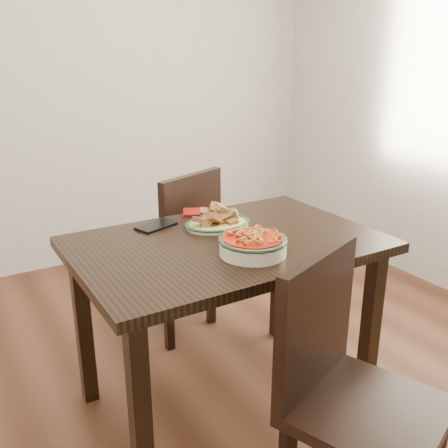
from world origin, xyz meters
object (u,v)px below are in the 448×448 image
chair_far (177,245)px  chair_near (344,382)px  smartphone (156,226)px  dining_table (227,263)px  noodle_bowl (253,243)px  fish_plate (218,216)px

chair_far → chair_near: 1.30m
chair_near → smartphone: 1.00m
dining_table → chair_far: bearing=82.6°
chair_far → noodle_bowl: size_ratio=3.49×
chair_near → noodle_bowl: chair_near is taller
chair_near → smartphone: bearing=80.8°
dining_table → chair_far: size_ratio=1.33×
chair_near → noodle_bowl: bearing=70.7°
noodle_bowl → smartphone: noodle_bowl is taller
chair_near → fish_plate: 0.87m
fish_plate → smartphone: bearing=151.4°
dining_table → noodle_bowl: 0.23m
dining_table → fish_plate: fish_plate is taller
noodle_bowl → smartphone: bearing=111.6°
smartphone → noodle_bowl: bearing=-86.6°
chair_far → fish_plate: bearing=64.7°
dining_table → fish_plate: size_ratio=4.23×
dining_table → smartphone: size_ratio=7.04×
noodle_bowl → dining_table: bearing=91.7°
chair_near → fish_plate: chair_near is taller
chair_near → fish_plate: size_ratio=3.19×
fish_plate → noodle_bowl: fish_plate is taller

